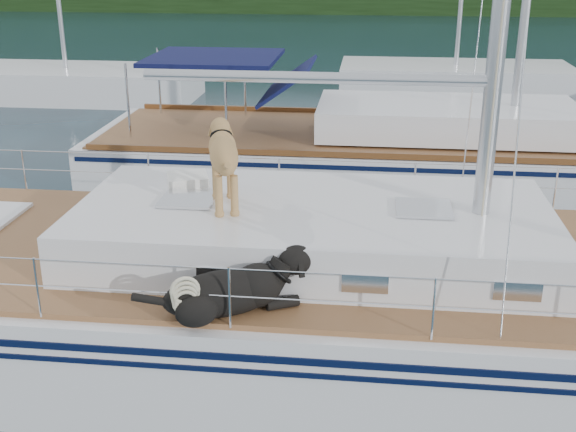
# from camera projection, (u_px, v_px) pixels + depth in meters

# --- Properties ---
(ground) EXTENTS (120.00, 120.00, 0.00)m
(ground) POSITION_uv_depth(u_px,v_px,m) (245.00, 345.00, 8.64)
(ground) COLOR black
(ground) RESTS_ON ground
(shore_bank) EXTENTS (92.00, 1.00, 1.20)m
(shore_bank) POSITION_uv_depth(u_px,v_px,m) (356.00, 3.00, 51.37)
(shore_bank) COLOR #595147
(shore_bank) RESTS_ON ground
(main_sailboat) EXTENTS (12.00, 3.98, 14.01)m
(main_sailboat) POSITION_uv_depth(u_px,v_px,m) (251.00, 295.00, 8.38)
(main_sailboat) COLOR white
(main_sailboat) RESTS_ON ground
(neighbor_sailboat) EXTENTS (11.00, 3.50, 13.30)m
(neighbor_sailboat) POSITION_uv_depth(u_px,v_px,m) (386.00, 159.00, 13.88)
(neighbor_sailboat) COLOR white
(neighbor_sailboat) RESTS_ON ground
(bg_boat_west) EXTENTS (8.00, 3.00, 11.65)m
(bg_boat_west) POSITION_uv_depth(u_px,v_px,m) (67.00, 84.00, 22.36)
(bg_boat_west) COLOR white
(bg_boat_west) RESTS_ON ground
(bg_boat_center) EXTENTS (7.20, 3.00, 11.65)m
(bg_boat_center) POSITION_uv_depth(u_px,v_px,m) (455.00, 80.00, 22.92)
(bg_boat_center) COLOR white
(bg_boat_center) RESTS_ON ground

